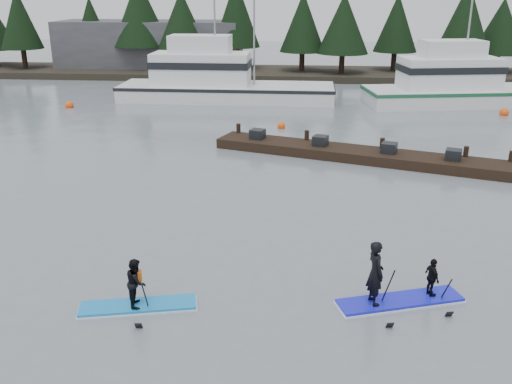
# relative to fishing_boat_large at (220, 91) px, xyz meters

# --- Properties ---
(ground) EXTENTS (160.00, 160.00, 0.00)m
(ground) POSITION_rel_fishing_boat_large_xyz_m (4.83, -29.59, -0.69)
(ground) COLOR slate
(ground) RESTS_ON ground
(far_shore) EXTENTS (70.00, 8.00, 0.60)m
(far_shore) POSITION_rel_fishing_boat_large_xyz_m (4.83, 12.41, -0.39)
(far_shore) COLOR #2D281E
(far_shore) RESTS_ON ground
(treeline) EXTENTS (60.00, 4.00, 8.00)m
(treeline) POSITION_rel_fishing_boat_large_xyz_m (4.83, 12.41, -0.69)
(treeline) COLOR black
(treeline) RESTS_ON ground
(waterfront_building) EXTENTS (18.00, 6.00, 5.00)m
(waterfront_building) POSITION_rel_fishing_boat_large_xyz_m (-9.17, 14.41, 1.81)
(waterfront_building) COLOR #4C4C51
(waterfront_building) RESTS_ON ground
(fishing_boat_large) EXTENTS (16.12, 4.51, 9.27)m
(fishing_boat_large) POSITION_rel_fishing_boat_large_xyz_m (0.00, 0.00, 0.00)
(fishing_boat_large) COLOR silver
(fishing_boat_large) RESTS_ON ground
(fishing_boat_medium) EXTENTS (15.87, 6.99, 9.01)m
(fishing_boat_medium) POSITION_rel_fishing_boat_large_xyz_m (18.15, -0.15, -0.04)
(fishing_boat_medium) COLOR silver
(fishing_boat_medium) RESTS_ON ground
(floating_dock) EXTENTS (14.79, 6.60, 0.50)m
(floating_dock) POSITION_rel_fishing_boat_large_xyz_m (9.23, -15.24, -0.44)
(floating_dock) COLOR black
(floating_dock) RESTS_ON ground
(buoy_b) EXTENTS (0.49, 0.49, 0.49)m
(buoy_b) POSITION_rel_fishing_boat_large_xyz_m (5.08, -8.93, -0.69)
(buoy_b) COLOR #FA4D0C
(buoy_b) RESTS_ON ground
(buoy_c) EXTENTS (0.60, 0.60, 0.60)m
(buoy_c) POSITION_rel_fishing_boat_large_xyz_m (19.87, -3.84, -0.69)
(buoy_c) COLOR #FA4D0C
(buoy_c) RESTS_ON ground
(buoy_a) EXTENTS (0.59, 0.59, 0.59)m
(buoy_a) POSITION_rel_fishing_boat_large_xyz_m (-10.34, -3.93, -0.69)
(buoy_a) COLOR #FA4D0C
(buoy_a) RESTS_ON ground
(paddleboard_solo) EXTENTS (3.18, 1.43, 1.88)m
(paddleboard_solo) POSITION_rel_fishing_boat_large_xyz_m (2.21, -30.01, -0.17)
(paddleboard_solo) COLOR #1680CE
(paddleboard_solo) RESTS_ON ground
(paddleboard_duo) EXTENTS (3.55, 1.87, 2.44)m
(paddleboard_duo) POSITION_rel_fishing_boat_large_xyz_m (9.06, -29.19, -0.05)
(paddleboard_duo) COLOR #171BD8
(paddleboard_duo) RESTS_ON ground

